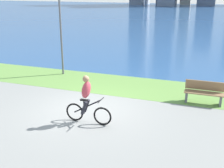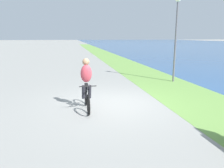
{
  "view_description": "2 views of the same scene",
  "coord_description": "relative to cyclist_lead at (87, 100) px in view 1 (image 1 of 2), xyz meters",
  "views": [
    {
      "loc": [
        4.18,
        -9.16,
        4.41
      ],
      "look_at": [
        0.76,
        0.51,
        0.96
      ],
      "focal_mm": 46.13,
      "sensor_mm": 36.0,
      "label": 1
    },
    {
      "loc": [
        7.23,
        -1.52,
        2.36
      ],
      "look_at": [
        0.47,
        -0.17,
        0.83
      ],
      "focal_mm": 34.49,
      "sensor_mm": 36.0,
      "label": 2
    }
  ],
  "objects": [
    {
      "name": "lamppost_tall",
      "position": [
        -3.62,
        4.92,
        1.94
      ],
      "size": [
        0.28,
        0.28,
        4.31
      ],
      "color": "#595960",
      "rests_on": "ground"
    },
    {
      "name": "grass_strip_bayside",
      "position": [
        -0.41,
        4.17,
        -0.83
      ],
      "size": [
        120.0,
        2.96,
        0.01
      ],
      "primitive_type": "cube",
      "color": "#6B9947",
      "rests_on": "ground"
    },
    {
      "name": "cyclist_lead",
      "position": [
        0.0,
        0.0,
        0.0
      ],
      "size": [
        1.67,
        0.52,
        1.68
      ],
      "color": "black",
      "rests_on": "ground"
    },
    {
      "name": "bay_water_surface",
      "position": [
        -0.41,
        42.25,
        -0.83
      ],
      "size": [
        300.0,
        73.19,
        0.0
      ],
      "primitive_type": "cube",
      "color": "#2D568C",
      "rests_on": "ground"
    },
    {
      "name": "ground_plane",
      "position": [
        -0.41,
        1.0,
        -0.84
      ],
      "size": [
        300.0,
        300.0,
        0.0
      ],
      "primitive_type": "plane",
      "color": "gray"
    },
    {
      "name": "bench_near_path",
      "position": [
        3.65,
        3.16,
        -0.39
      ],
      "size": [
        1.5,
        0.47,
        0.9
      ],
      "color": "olive",
      "rests_on": "ground"
    }
  ]
}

